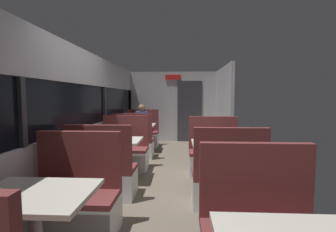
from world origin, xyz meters
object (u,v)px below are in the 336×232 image
Objects in this scene: dining_table_mid_window at (115,145)px; bench_near_window_facing_entry at (74,204)px; bench_rear_aisle_facing_end at (228,182)px; dining_table_near_window at (35,205)px; bench_far_window_facing_entry at (142,135)px; dining_table_far_window at (138,128)px; bench_far_window_facing_end at (133,144)px; bench_mid_window_facing_entry at (124,153)px; seated_passenger at (142,129)px; bench_rear_aisle_facing_entry at (214,157)px; bench_mid_window_facing_end at (102,175)px; dining_table_rear_aisle at (220,149)px.

bench_near_window_facing_entry is at bearing -90.00° from dining_table_mid_window.
dining_table_near_window is at bearing -140.96° from bench_rear_aisle_facing_end.
bench_far_window_facing_entry is at bearing 90.00° from bench_near_window_facing_entry.
bench_far_window_facing_end is (0.00, -0.70, -0.31)m from dining_table_far_window.
seated_passenger is at bearing 90.00° from bench_mid_window_facing_entry.
dining_table_mid_window is at bearing -90.00° from bench_far_window_facing_entry.
bench_rear_aisle_facing_end and bench_rear_aisle_facing_entry have the same top height.
bench_rear_aisle_facing_entry is at bearing -6.38° from bench_mid_window_facing_entry.
bench_near_window_facing_entry is 1.00× the size of bench_far_window_facing_entry.
bench_mid_window_facing_end is 1.22× the size of dining_table_rear_aisle.
bench_rear_aisle_facing_entry is (1.79, 1.20, 0.00)m from bench_mid_window_facing_end.
bench_mid_window_facing_entry is 2.35m from bench_far_window_facing_entry.
bench_rear_aisle_facing_end is at bearing -90.00° from bench_rear_aisle_facing_entry.
bench_mid_window_facing_entry is 2.40m from bench_rear_aisle_facing_end.
bench_rear_aisle_facing_entry is (1.79, -1.15, 0.00)m from bench_far_window_facing_end.
bench_rear_aisle_facing_end is at bearing -41.77° from bench_mid_window_facing_entry.
seated_passenger is at bearing 114.78° from bench_rear_aisle_facing_end.
bench_near_window_facing_entry is at bearing -90.00° from bench_far_window_facing_entry.
dining_table_near_window is at bearing -90.00° from dining_table_far_window.
bench_mid_window_facing_end is at bearing 173.62° from bench_rear_aisle_facing_end.
bench_rear_aisle_facing_entry is at bearing -45.97° from dining_table_far_window.
bench_far_window_facing_end is 1.00× the size of bench_rear_aisle_facing_end.
bench_rear_aisle_facing_end is (1.79, -1.60, 0.00)m from bench_mid_window_facing_entry.
dining_table_near_window is 0.82× the size of bench_far_window_facing_end.
bench_rear_aisle_facing_entry is (1.79, 2.15, 0.00)m from bench_near_window_facing_entry.
bench_far_window_facing_entry is 1.00× the size of bench_rear_aisle_facing_end.
bench_mid_window_facing_entry is 2.29m from seated_passenger.
bench_far_window_facing_end reaches higher than dining_table_near_window.
bench_mid_window_facing_end is at bearing -146.19° from bench_rear_aisle_facing_entry.
bench_rear_aisle_facing_entry is at bearing -54.94° from bench_far_window_facing_entry.
bench_near_window_facing_entry is at bearing -90.00° from bench_mid_window_facing_end.
bench_mid_window_facing_entry is 2.03m from dining_table_rear_aisle.
dining_table_far_window is 0.77m from bench_far_window_facing_end.
dining_table_rear_aisle is at bearing -60.61° from seated_passenger.
bench_near_window_facing_entry and bench_mid_window_facing_entry have the same top height.
bench_rear_aisle_facing_entry is (1.79, -2.55, 0.00)m from bench_far_window_facing_entry.
bench_rear_aisle_facing_end reaches higher than dining_table_near_window.
dining_table_mid_window is 0.82× the size of bench_far_window_facing_end.
bench_rear_aisle_facing_end is at bearing -6.38° from bench_mid_window_facing_end.
bench_mid_window_facing_entry reaches higher than dining_table_far_window.
dining_table_mid_window is at bearing 90.00° from bench_near_window_facing_entry.
bench_near_window_facing_entry is 1.22× the size of dining_table_far_window.
bench_near_window_facing_entry and bench_rear_aisle_facing_entry have the same top height.
bench_far_window_facing_entry is at bearing 125.06° from bench_rear_aisle_facing_entry.
seated_passenger is at bearing 90.00° from dining_table_mid_window.
bench_mid_window_facing_end and bench_mid_window_facing_entry have the same top height.
dining_table_near_window is 1.68m from bench_mid_window_facing_end.
bench_far_window_facing_end is at bearing 125.06° from bench_rear_aisle_facing_end.
bench_far_window_facing_entry is 0.22m from seated_passenger.
bench_mid_window_facing_end is 1.00× the size of bench_rear_aisle_facing_end.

